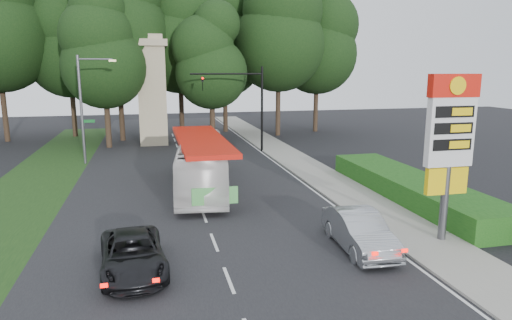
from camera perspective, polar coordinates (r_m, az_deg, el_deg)
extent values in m
plane|color=black|center=(15.55, -3.09, -15.62)|extent=(120.00, 120.00, 0.00)
cube|color=black|center=(26.70, -7.67, -4.00)|extent=(14.00, 80.00, 0.02)
cube|color=gray|center=(28.72, 9.46, -2.85)|extent=(3.00, 80.00, 0.12)
cube|color=#193814|center=(33.19, -25.31, -1.96)|extent=(5.00, 50.00, 0.02)
cube|color=#154612|center=(26.51, 18.85, -3.32)|extent=(3.00, 14.00, 1.20)
cylinder|color=#59595E|center=(20.22, 22.45, -5.15)|extent=(0.32, 0.32, 3.20)
cube|color=yellow|center=(19.97, 22.67, -2.39)|extent=(1.80, 0.25, 1.10)
cube|color=silver|center=(19.62, 23.12, 3.29)|extent=(2.00, 0.35, 2.80)
cube|color=red|center=(19.48, 23.53, 8.54)|extent=(2.10, 0.40, 0.90)
cylinder|color=yellow|center=(19.30, 23.92, 8.49)|extent=(0.70, 0.05, 0.70)
cube|color=black|center=(19.38, 23.63, 5.55)|extent=(1.70, 0.04, 0.45)
cube|color=black|center=(19.45, 23.48, 3.65)|extent=(1.70, 0.04, 0.45)
cube|color=black|center=(19.54, 23.33, 1.76)|extent=(1.70, 0.04, 0.45)
cylinder|color=black|center=(38.95, 0.75, 6.32)|extent=(0.20, 0.20, 7.20)
cylinder|color=black|center=(38.18, -3.69, 10.70)|extent=(6.00, 0.14, 0.14)
imported|color=black|center=(37.90, -6.71, 10.26)|extent=(0.18, 0.22, 1.10)
sphere|color=#FF0C05|center=(37.76, -6.68, 10.11)|extent=(0.18, 0.18, 0.18)
cylinder|color=#59595E|center=(36.10, -20.98, 5.80)|extent=(0.20, 0.20, 8.00)
cylinder|color=#59595E|center=(35.83, -19.47, 11.80)|extent=(2.40, 0.12, 0.12)
cube|color=#FFE599|center=(35.73, -17.50, 11.77)|extent=(0.50, 0.22, 0.14)
cube|color=#0C591E|center=(36.12, -20.18, 4.58)|extent=(0.85, 0.04, 0.22)
cube|color=#0C591E|center=(36.65, -20.77, 4.16)|extent=(0.04, 0.85, 0.22)
cube|color=tan|center=(43.72, -12.84, 7.78)|extent=(2.50, 2.50, 9.00)
cube|color=tan|center=(43.70, -13.13, 14.06)|extent=(3.00, 3.00, 0.60)
cube|color=tan|center=(43.73, -13.16, 14.72)|extent=(2.20, 2.20, 0.50)
cylinder|color=#2D2116|center=(50.66, -28.94, 5.57)|extent=(0.50, 0.50, 6.30)
cylinder|color=#2D2116|center=(51.40, -21.83, 5.74)|extent=(0.50, 0.50, 5.40)
sphere|color=black|center=(51.23, -22.30, 11.92)|extent=(8.40, 8.40, 8.40)
sphere|color=black|center=(51.38, -22.56, 15.25)|extent=(7.20, 7.20, 7.20)
cylinder|color=#2D2116|center=(46.87, -16.50, 6.27)|extent=(0.50, 0.50, 6.48)
sphere|color=black|center=(46.80, -16.98, 14.41)|extent=(10.08, 10.08, 10.08)
cylinder|color=#2D2116|center=(48.93, -9.30, 6.47)|extent=(0.50, 0.50, 5.94)
sphere|color=black|center=(48.80, -9.53, 13.63)|extent=(9.24, 9.24, 9.24)
sphere|color=black|center=(49.05, -9.66, 17.48)|extent=(7.92, 7.92, 7.92)
cylinder|color=#2D2116|center=(51.52, -3.86, 6.43)|extent=(0.50, 0.50, 5.22)
sphere|color=black|center=(51.34, -3.94, 12.41)|extent=(8.12, 8.12, 8.12)
sphere|color=black|center=(51.47, -3.99, 15.64)|extent=(6.96, 6.96, 6.96)
sphere|color=black|center=(51.71, -4.03, 18.36)|extent=(5.22, 5.22, 5.22)
cylinder|color=#2D2116|center=(48.69, 2.77, 6.69)|extent=(0.50, 0.50, 6.12)
sphere|color=black|center=(48.58, 2.84, 14.10)|extent=(9.52, 9.52, 9.52)
sphere|color=black|center=(48.86, 2.89, 18.09)|extent=(8.16, 8.16, 8.16)
cylinder|color=#2D2116|center=(52.18, 7.48, 6.62)|extent=(0.50, 0.50, 5.58)
sphere|color=black|center=(52.02, 7.65, 12.93)|extent=(8.68, 8.68, 8.68)
sphere|color=black|center=(52.20, 7.74, 16.33)|extent=(7.44, 7.44, 7.44)
sphere|color=black|center=(52.50, 7.82, 19.20)|extent=(5.58, 5.58, 5.58)
cylinder|color=#2D2116|center=(43.06, -18.04, 4.56)|extent=(0.50, 0.50, 4.68)
sphere|color=black|center=(42.80, -18.44, 10.96)|extent=(7.28, 7.28, 7.28)
sphere|color=black|center=(42.88, -18.67, 14.43)|extent=(6.24, 6.24, 6.24)
sphere|color=black|center=(43.08, -18.86, 17.36)|extent=(4.68, 4.68, 4.68)
cylinder|color=#2D2116|center=(43.82, -5.47, 4.94)|extent=(0.50, 0.50, 4.32)
sphere|color=black|center=(43.54, -5.58, 10.76)|extent=(6.72, 6.72, 6.72)
sphere|color=black|center=(43.59, -5.64, 13.91)|extent=(5.76, 5.76, 5.76)
sphere|color=black|center=(43.72, -5.70, 16.58)|extent=(4.32, 4.32, 4.32)
imported|color=white|center=(26.90, -6.82, -0.49)|extent=(3.88, 11.35, 3.10)
imported|color=#A5A9AD|center=(18.64, 12.80, -8.63)|extent=(1.85, 4.70, 1.52)
imported|color=black|center=(16.91, -15.15, -11.28)|extent=(2.54, 4.85, 1.30)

